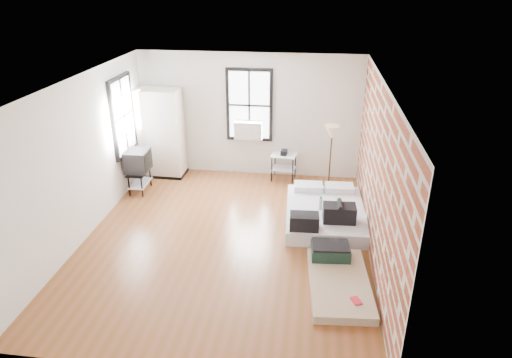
# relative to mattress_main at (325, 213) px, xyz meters

# --- Properties ---
(ground) EXTENTS (6.00, 6.00, 0.00)m
(ground) POSITION_rel_mattress_main_xyz_m (-1.75, -0.90, -0.17)
(ground) COLOR brown
(ground) RESTS_ON ground
(room_shell) EXTENTS (5.02, 6.02, 2.80)m
(room_shell) POSITION_rel_mattress_main_xyz_m (-1.51, -0.54, 1.56)
(room_shell) COLOR silver
(room_shell) RESTS_ON ground
(mattress_main) EXTENTS (1.55, 2.05, 0.64)m
(mattress_main) POSITION_rel_mattress_main_xyz_m (0.00, 0.00, 0.00)
(mattress_main) COLOR white
(mattress_main) RESTS_ON ground
(mattress_bare) EXTENTS (1.00, 1.74, 0.36)m
(mattress_bare) POSITION_rel_mattress_main_xyz_m (0.17, -1.86, -0.07)
(mattress_bare) COLOR tan
(mattress_bare) RESTS_ON ground
(wardrobe) EXTENTS (1.04, 0.61, 2.03)m
(wardrobe) POSITION_rel_mattress_main_xyz_m (-3.75, 1.75, 0.83)
(wardrobe) COLOR black
(wardrobe) RESTS_ON ground
(side_table) EXTENTS (0.59, 0.49, 0.72)m
(side_table) POSITION_rel_mattress_main_xyz_m (-0.93, 1.82, 0.31)
(side_table) COLOR black
(side_table) RESTS_ON ground
(floor_lamp) EXTENTS (0.32, 0.32, 1.48)m
(floor_lamp) POSITION_rel_mattress_main_xyz_m (0.08, 1.34, 1.08)
(floor_lamp) COLOR #332711
(floor_lamp) RESTS_ON ground
(tv_stand) EXTENTS (0.48, 0.67, 0.94)m
(tv_stand) POSITION_rel_mattress_main_xyz_m (-3.96, 0.81, 0.50)
(tv_stand) COLOR black
(tv_stand) RESTS_ON ground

